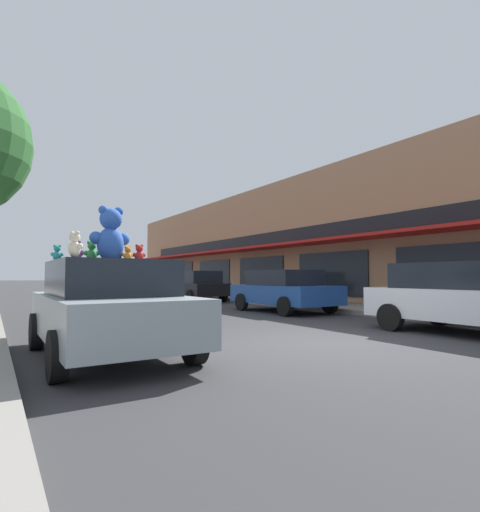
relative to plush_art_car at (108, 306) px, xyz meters
name	(u,v)px	position (x,y,z in m)	size (l,w,h in m)	color
ground_plane	(308,343)	(3.64, -0.69, -0.80)	(260.00, 260.00, 0.00)	#333335
storefront_row	(341,247)	(18.34, 12.52, 2.47)	(14.74, 39.97, 6.56)	tan
plush_art_car	(108,306)	(0.00, 0.00, 0.00)	(2.04, 4.13, 1.54)	#8C999E
teddy_bear_giant	(111,235)	(0.10, 0.34, 1.19)	(0.71, 0.45, 0.95)	blue
teddy_bear_teal	(57,253)	(-0.70, 0.63, 0.87)	(0.21, 0.14, 0.28)	teal
teddy_bear_red	(139,254)	(0.69, 0.60, 0.90)	(0.25, 0.15, 0.34)	red
teddy_bear_brown	(77,253)	(-0.43, 0.31, 0.87)	(0.22, 0.14, 0.29)	olive
teddy_bear_black	(117,253)	(0.30, 0.64, 0.90)	(0.20, 0.27, 0.36)	black
teddy_bear_purple	(76,251)	(-0.47, 0.18, 0.89)	(0.24, 0.18, 0.32)	purple
teddy_bear_green	(92,252)	(-0.13, 0.70, 0.91)	(0.27, 0.17, 0.37)	green
teddy_bear_cream	(75,245)	(-0.70, -1.01, 0.90)	(0.21, 0.26, 0.35)	beige
teddy_bear_orange	(128,254)	(0.36, 0.19, 0.86)	(0.20, 0.13, 0.27)	orange
parked_car_far_left	(466,295)	(7.39, -1.72, 0.06)	(2.17, 4.05, 1.60)	silver
parked_car_far_center	(284,290)	(7.39, 4.81, -0.01)	(2.18, 4.20, 1.51)	#1E4793
parked_car_far_right	(196,285)	(7.39, 12.08, 0.03)	(2.00, 4.02, 1.55)	black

